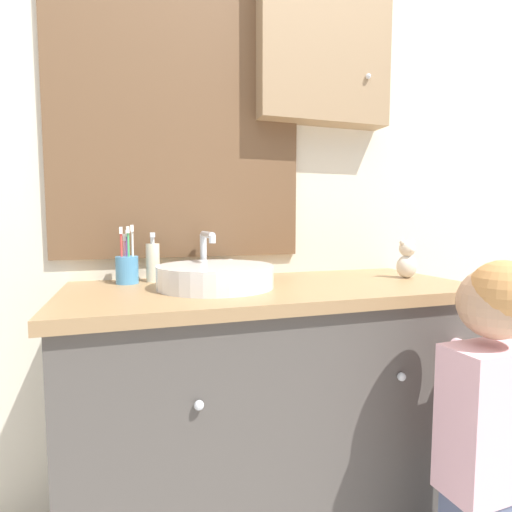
# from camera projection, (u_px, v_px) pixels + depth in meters

# --- Properties ---
(wall_back) EXTENTS (3.20, 0.18, 2.50)m
(wall_back) POSITION_uv_depth(u_px,v_px,m) (248.00, 153.00, 1.52)
(wall_back) COLOR beige
(wall_back) RESTS_ON ground_plane
(vanity_counter) EXTENTS (1.27, 0.57, 0.83)m
(vanity_counter) POSITION_uv_depth(u_px,v_px,m) (273.00, 409.00, 1.31)
(vanity_counter) COLOR #4C4742
(vanity_counter) RESTS_ON ground_plane
(sink_basin) EXTENTS (0.36, 0.41, 0.17)m
(sink_basin) POSITION_uv_depth(u_px,v_px,m) (216.00, 275.00, 1.23)
(sink_basin) COLOR white
(sink_basin) RESTS_ON vanity_counter
(toothbrush_holder) EXTENTS (0.07, 0.07, 0.19)m
(toothbrush_holder) POSITION_uv_depth(u_px,v_px,m) (127.00, 267.00, 1.30)
(toothbrush_holder) COLOR #4C93C6
(toothbrush_holder) RESTS_ON vanity_counter
(soap_dispenser) EXTENTS (0.05, 0.05, 0.17)m
(soap_dispenser) POSITION_uv_depth(u_px,v_px,m) (153.00, 262.00, 1.34)
(soap_dispenser) COLOR beige
(soap_dispenser) RESTS_ON vanity_counter
(child_figure) EXTENTS (0.24, 0.47, 0.94)m
(child_figure) POSITION_uv_depth(u_px,v_px,m) (489.00, 414.00, 0.99)
(child_figure) COLOR slate
(child_figure) RESTS_ON ground_plane
(teddy_bear) EXTENTS (0.08, 0.06, 0.14)m
(teddy_bear) POSITION_uv_depth(u_px,v_px,m) (407.00, 260.00, 1.43)
(teddy_bear) COLOR beige
(teddy_bear) RESTS_ON vanity_counter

